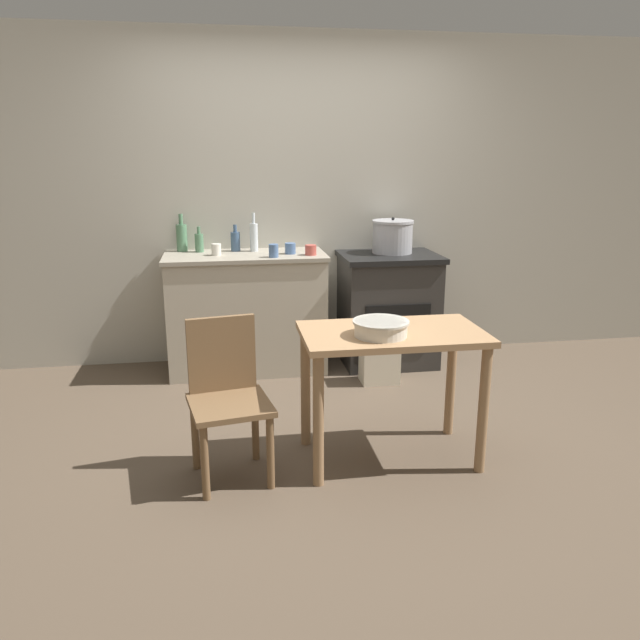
{
  "coord_description": "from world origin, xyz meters",
  "views": [
    {
      "loc": [
        -0.63,
        -3.42,
        1.68
      ],
      "look_at": [
        0.0,
        0.47,
        0.59
      ],
      "focal_mm": 35.0,
      "sensor_mm": 36.0,
      "label": 1
    }
  ],
  "objects_px": {
    "chair": "(227,394)",
    "stock_pot": "(392,237)",
    "cup_center": "(216,250)",
    "bottle_left": "(199,242)",
    "cup_center_right": "(274,251)",
    "bottle_mid_left": "(235,241)",
    "mixing_bowl_large": "(381,327)",
    "stove": "(388,309)",
    "flour_sack": "(379,360)",
    "bottle_far_left": "(182,237)",
    "work_table": "(392,354)",
    "bottle_center_left": "(254,236)",
    "cup_right": "(311,250)",
    "cup_mid_right": "(290,248)"
  },
  "relations": [
    {
      "from": "chair",
      "to": "stock_pot",
      "type": "relative_size",
      "value": 2.57
    },
    {
      "from": "stove",
      "to": "flour_sack",
      "type": "bearing_deg",
      "value": -111.65
    },
    {
      "from": "cup_center_right",
      "to": "cup_mid_right",
      "type": "bearing_deg",
      "value": 44.82
    },
    {
      "from": "bottle_center_left",
      "to": "cup_mid_right",
      "type": "distance_m",
      "value": 0.32
    },
    {
      "from": "cup_mid_right",
      "to": "cup_right",
      "type": "relative_size",
      "value": 0.97
    },
    {
      "from": "flour_sack",
      "to": "bottle_center_left",
      "type": "xyz_separation_m",
      "value": [
        -0.87,
        0.58,
        0.86
      ]
    },
    {
      "from": "stock_pot",
      "to": "cup_center",
      "type": "height_order",
      "value": "stock_pot"
    },
    {
      "from": "cup_center_right",
      "to": "stove",
      "type": "bearing_deg",
      "value": 10.31
    },
    {
      "from": "bottle_left",
      "to": "bottle_mid_left",
      "type": "xyz_separation_m",
      "value": [
        0.28,
        0.0,
        0.0
      ]
    },
    {
      "from": "flour_sack",
      "to": "mixing_bowl_large",
      "type": "height_order",
      "value": "mixing_bowl_large"
    },
    {
      "from": "chair",
      "to": "bottle_left",
      "type": "relative_size",
      "value": 4.29
    },
    {
      "from": "bottle_center_left",
      "to": "chair",
      "type": "bearing_deg",
      "value": -98.28
    },
    {
      "from": "bottle_left",
      "to": "bottle_center_left",
      "type": "distance_m",
      "value": 0.42
    },
    {
      "from": "stock_pot",
      "to": "bottle_mid_left",
      "type": "relative_size",
      "value": 1.59
    },
    {
      "from": "bottle_far_left",
      "to": "cup_right",
      "type": "height_order",
      "value": "bottle_far_left"
    },
    {
      "from": "work_table",
      "to": "bottle_center_left",
      "type": "height_order",
      "value": "bottle_center_left"
    },
    {
      "from": "bottle_left",
      "to": "stock_pot",
      "type": "bearing_deg",
      "value": -3.99
    },
    {
      "from": "bottle_center_left",
      "to": "cup_mid_right",
      "type": "bearing_deg",
      "value": -33.01
    },
    {
      "from": "stock_pot",
      "to": "mixing_bowl_large",
      "type": "relative_size",
      "value": 1.11
    },
    {
      "from": "work_table",
      "to": "mixing_bowl_large",
      "type": "bearing_deg",
      "value": -136.75
    },
    {
      "from": "chair",
      "to": "mixing_bowl_large",
      "type": "relative_size",
      "value": 2.84
    },
    {
      "from": "work_table",
      "to": "bottle_left",
      "type": "bearing_deg",
      "value": 120.78
    },
    {
      "from": "chair",
      "to": "bottle_far_left",
      "type": "xyz_separation_m",
      "value": [
        -0.29,
        1.85,
        0.58
      ]
    },
    {
      "from": "stove",
      "to": "cup_center",
      "type": "distance_m",
      "value": 1.43
    },
    {
      "from": "chair",
      "to": "cup_center",
      "type": "xyz_separation_m",
      "value": [
        -0.03,
        1.61,
        0.51
      ]
    },
    {
      "from": "bottle_left",
      "to": "work_table",
      "type": "bearing_deg",
      "value": -59.22
    },
    {
      "from": "bottle_far_left",
      "to": "cup_center",
      "type": "relative_size",
      "value": 3.35
    },
    {
      "from": "cup_right",
      "to": "chair",
      "type": "bearing_deg",
      "value": -113.68
    },
    {
      "from": "cup_mid_right",
      "to": "chair",
      "type": "bearing_deg",
      "value": -108.04
    },
    {
      "from": "cup_center",
      "to": "cup_center_right",
      "type": "relative_size",
      "value": 0.89
    },
    {
      "from": "stock_pot",
      "to": "cup_center",
      "type": "xyz_separation_m",
      "value": [
        -1.37,
        -0.07,
        -0.06
      ]
    },
    {
      "from": "stove",
      "to": "flour_sack",
      "type": "distance_m",
      "value": 0.55
    },
    {
      "from": "bottle_left",
      "to": "cup_mid_right",
      "type": "relative_size",
      "value": 2.38
    },
    {
      "from": "bottle_left",
      "to": "bottle_mid_left",
      "type": "bearing_deg",
      "value": 0.44
    },
    {
      "from": "stock_pot",
      "to": "cup_right",
      "type": "distance_m",
      "value": 0.7
    },
    {
      "from": "stock_pot",
      "to": "bottle_center_left",
      "type": "distance_m",
      "value": 1.08
    },
    {
      "from": "stock_pot",
      "to": "bottle_mid_left",
      "type": "distance_m",
      "value": 1.23
    },
    {
      "from": "chair",
      "to": "bottle_center_left",
      "type": "xyz_separation_m",
      "value": [
        0.26,
        1.76,
        0.58
      ]
    },
    {
      "from": "bottle_far_left",
      "to": "cup_mid_right",
      "type": "height_order",
      "value": "bottle_far_left"
    },
    {
      "from": "bottle_left",
      "to": "cup_center_right",
      "type": "relative_size",
      "value": 2.02
    },
    {
      "from": "bottle_left",
      "to": "cup_center",
      "type": "height_order",
      "value": "bottle_left"
    },
    {
      "from": "bottle_far_left",
      "to": "cup_center",
      "type": "bearing_deg",
      "value": -42.31
    },
    {
      "from": "stove",
      "to": "bottle_left",
      "type": "xyz_separation_m",
      "value": [
        -1.46,
        0.17,
        0.54
      ]
    },
    {
      "from": "mixing_bowl_large",
      "to": "bottle_mid_left",
      "type": "distance_m",
      "value": 1.98
    },
    {
      "from": "bottle_left",
      "to": "cup_mid_right",
      "type": "distance_m",
      "value": 0.71
    },
    {
      "from": "stock_pot",
      "to": "bottle_center_left",
      "type": "bearing_deg",
      "value": 175.84
    },
    {
      "from": "mixing_bowl_large",
      "to": "bottle_left",
      "type": "height_order",
      "value": "bottle_left"
    },
    {
      "from": "flour_sack",
      "to": "bottle_mid_left",
      "type": "relative_size",
      "value": 1.65
    },
    {
      "from": "work_table",
      "to": "mixing_bowl_large",
      "type": "xyz_separation_m",
      "value": [
        -0.09,
        -0.08,
        0.18
      ]
    },
    {
      "from": "cup_right",
      "to": "mixing_bowl_large",
      "type": "bearing_deg",
      "value": -84.96
    }
  ]
}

